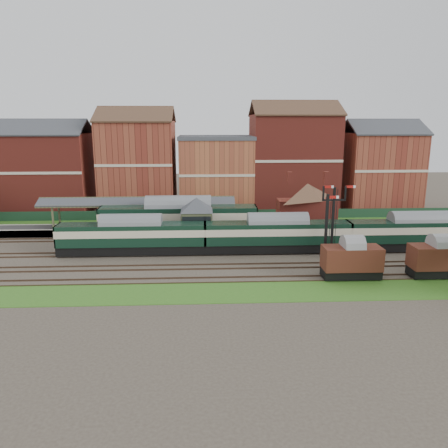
{
  "coord_description": "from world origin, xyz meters",
  "views": [
    {
      "loc": [
        -2.11,
        -48.53,
        14.9
      ],
      "look_at": [
        0.25,
        2.0,
        3.0
      ],
      "focal_mm": 35.0,
      "sensor_mm": 36.0,
      "label": 1
    }
  ],
  "objects_px": {
    "goods_van_a": "(352,260)",
    "semaphore_bracket": "(333,218)",
    "dmu_train": "(277,234)",
    "platform_railcar": "(179,219)",
    "signal_box": "(197,220)"
  },
  "relations": [
    {
      "from": "semaphore_bracket",
      "to": "dmu_train",
      "type": "xyz_separation_m",
      "value": [
        -5.7,
        2.5,
        -2.37
      ]
    },
    {
      "from": "signal_box",
      "to": "semaphore_bracket",
      "type": "xyz_separation_m",
      "value": [
        15.04,
        -5.75,
        1.44
      ]
    },
    {
      "from": "semaphore_bracket",
      "to": "goods_van_a",
      "type": "height_order",
      "value": "semaphore_bracket"
    },
    {
      "from": "signal_box",
      "to": "dmu_train",
      "type": "relative_size",
      "value": 0.12
    },
    {
      "from": "goods_van_a",
      "to": "dmu_train",
      "type": "bearing_deg",
      "value": 122.47
    },
    {
      "from": "signal_box",
      "to": "semaphore_bracket",
      "type": "distance_m",
      "value": 16.16
    },
    {
      "from": "signal_box",
      "to": "goods_van_a",
      "type": "xyz_separation_m",
      "value": [
        15.07,
        -12.25,
        -1.27
      ]
    },
    {
      "from": "dmu_train",
      "to": "goods_van_a",
      "type": "height_order",
      "value": "dmu_train"
    },
    {
      "from": "dmu_train",
      "to": "goods_van_a",
      "type": "relative_size",
      "value": 9.05
    },
    {
      "from": "dmu_train",
      "to": "goods_van_a",
      "type": "xyz_separation_m",
      "value": [
        5.73,
        -9.0,
        -0.34
      ]
    },
    {
      "from": "goods_van_a",
      "to": "semaphore_bracket",
      "type": "bearing_deg",
      "value": 90.26
    },
    {
      "from": "signal_box",
      "to": "platform_railcar",
      "type": "bearing_deg",
      "value": 126.18
    },
    {
      "from": "semaphore_bracket",
      "to": "dmu_train",
      "type": "distance_m",
      "value": 6.66
    },
    {
      "from": "dmu_train",
      "to": "platform_railcar",
      "type": "relative_size",
      "value": 2.49
    },
    {
      "from": "semaphore_bracket",
      "to": "platform_railcar",
      "type": "distance_m",
      "value": 19.7
    }
  ]
}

